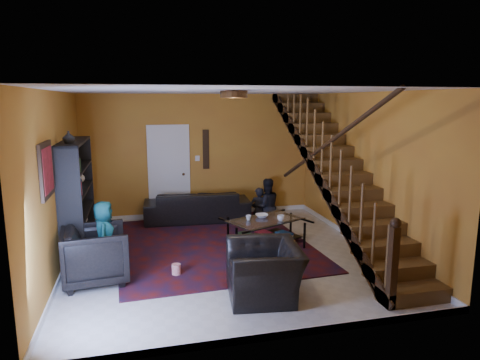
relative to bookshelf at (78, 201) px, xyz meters
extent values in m
plane|color=beige|center=(2.40, -0.60, -0.96)|extent=(5.50, 5.50, 0.00)
plane|color=#C0892A|center=(2.40, 2.15, 0.44)|extent=(5.20, 0.00, 5.20)
plane|color=#C0892A|center=(2.40, -3.35, 0.44)|extent=(5.20, 0.00, 5.20)
plane|color=#C0892A|center=(-0.20, -0.60, 0.44)|extent=(0.00, 5.50, 5.50)
plane|color=#C0892A|center=(5.00, -0.60, 0.44)|extent=(0.00, 5.50, 5.50)
plane|color=white|center=(2.40, -0.60, 1.84)|extent=(5.50, 5.50, 0.00)
cube|color=silver|center=(2.40, 2.14, -0.91)|extent=(5.20, 0.02, 0.10)
cube|color=silver|center=(-0.19, -0.60, -0.91)|extent=(0.02, 5.50, 0.10)
cube|color=#C0892A|center=(4.53, -0.60, 0.36)|extent=(0.95, 4.92, 2.83)
cube|color=black|center=(4.07, -0.60, 0.44)|extent=(0.04, 5.02, 3.02)
cylinder|color=black|center=(4.10, -0.60, 0.89)|extent=(0.07, 4.20, 2.44)
cube|color=black|center=(4.10, -3.00, -0.41)|extent=(0.10, 0.10, 1.10)
cube|color=black|center=(0.00, 0.00, 0.04)|extent=(0.35, 1.80, 2.00)
cube|color=black|center=(0.00, 0.00, -0.56)|extent=(0.35, 1.72, 0.03)
cube|color=black|center=(0.00, 0.00, 0.20)|extent=(0.35, 1.72, 0.03)
cube|color=silver|center=(1.70, 2.12, 0.06)|extent=(0.82, 0.05, 2.05)
cube|color=maroon|center=(-0.17, -1.50, 0.79)|extent=(0.04, 0.74, 0.74)
cube|color=black|center=(2.55, 2.13, 0.59)|extent=(0.14, 0.03, 0.90)
cylinder|color=#3F2814|center=(2.40, -1.40, 1.78)|extent=(0.40, 0.40, 0.10)
cube|color=#490F0D|center=(2.31, 0.04, -0.95)|extent=(3.64, 4.10, 0.02)
imported|color=black|center=(2.27, 1.70, -0.63)|extent=(2.37, 1.06, 0.67)
imported|color=black|center=(0.35, -1.22, -0.54)|extent=(1.02, 1.00, 0.84)
imported|color=black|center=(2.64, -2.23, -0.61)|extent=(1.10, 1.22, 0.72)
imported|color=black|center=(3.72, 1.75, -0.85)|extent=(0.43, 0.30, 1.13)
imported|color=black|center=(3.90, 1.75, -0.75)|extent=(0.66, 0.52, 1.33)
imported|color=#19615F|center=(0.45, -0.74, -0.41)|extent=(0.38, 0.56, 1.11)
cube|color=black|center=(2.63, -0.62, -0.72)|extent=(0.04, 0.04, 0.49)
cube|color=black|center=(3.89, -0.62, -0.72)|extent=(0.04, 0.04, 0.49)
cube|color=black|center=(2.63, 0.08, -0.72)|extent=(0.04, 0.04, 0.49)
cube|color=black|center=(3.89, 0.08, -0.72)|extent=(0.04, 0.04, 0.49)
cube|color=black|center=(3.26, -0.27, -0.83)|extent=(1.44, 1.17, 0.02)
cube|color=silver|center=(3.26, -0.27, -0.47)|extent=(1.52, 1.25, 0.02)
imported|color=#999999|center=(3.50, -0.41, -0.41)|extent=(0.14, 0.14, 0.10)
imported|color=#999999|center=(2.94, -0.23, -0.42)|extent=(0.13, 0.13, 0.09)
imported|color=#999999|center=(3.23, -0.11, -0.43)|extent=(0.26, 0.26, 0.06)
imported|color=#999999|center=(0.00, -0.50, 1.13)|extent=(0.18, 0.18, 0.19)
cylinder|color=red|center=(1.52, -1.26, -0.86)|extent=(0.15, 0.15, 0.16)
camera|label=1|loc=(1.00, -7.52, 1.69)|focal=32.00mm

